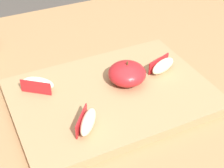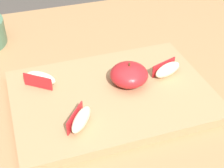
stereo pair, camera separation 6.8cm
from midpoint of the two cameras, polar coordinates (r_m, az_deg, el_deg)
dining_table at (r=0.84m, az=5.19°, el=-4.05°), size 1.42×0.82×0.76m
cutting_board at (r=0.70m, az=2.79°, el=-2.03°), size 0.40×0.28×0.02m
apple_half_skin_up at (r=0.71m, az=5.62°, el=1.47°), size 0.08×0.08×0.05m
apple_wedge_left at (r=0.61m, az=-2.08°, el=-6.05°), size 0.06×0.07×0.03m
apple_wedge_front at (r=0.71m, az=-9.22°, el=0.79°), size 0.07×0.06×0.03m
apple_wedge_near_knife at (r=0.75m, az=11.81°, el=2.30°), size 0.07×0.04×0.03m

